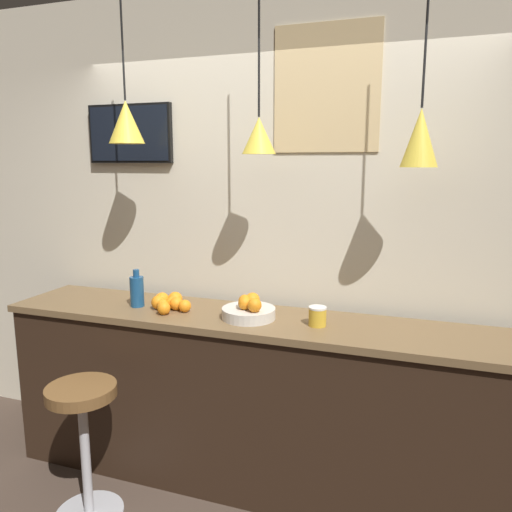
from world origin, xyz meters
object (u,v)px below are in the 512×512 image
(juice_bottle, at_px, (137,291))
(mounted_tv, at_px, (130,134))
(fruit_bowl, at_px, (249,310))
(bar_stool, at_px, (83,426))
(spread_jar, at_px, (317,316))

(juice_bottle, bearing_deg, mounted_tv, 123.11)
(fruit_bowl, bearing_deg, mounted_tv, 159.22)
(bar_stool, relative_size, juice_bottle, 3.30)
(bar_stool, height_order, fruit_bowl, fruit_bowl)
(bar_stool, distance_m, fruit_bowl, 1.05)
(juice_bottle, bearing_deg, spread_jar, 0.00)
(bar_stool, distance_m, mounted_tv, 1.79)
(juice_bottle, relative_size, spread_jar, 2.17)
(fruit_bowl, distance_m, mounted_tv, 1.41)
(bar_stool, distance_m, spread_jar, 1.35)
(juice_bottle, bearing_deg, bar_stool, -90.91)
(spread_jar, height_order, mounted_tv, mounted_tv)
(mounted_tv, bearing_deg, fruit_bowl, -20.78)
(fruit_bowl, relative_size, juice_bottle, 1.32)
(juice_bottle, relative_size, mounted_tv, 0.38)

